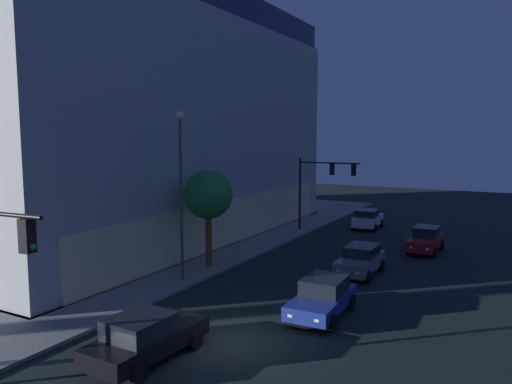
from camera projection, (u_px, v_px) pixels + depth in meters
name	position (u px, v px, depth m)	size (l,w,h in m)	color
ground_plane	(233.00, 342.00, 18.88)	(120.00, 120.00, 0.00)	black
modern_building	(117.00, 121.00, 39.38)	(33.28, 21.79, 18.38)	#4C4C51
traffic_light_far_corner	(322.00, 179.00, 39.48)	(0.32, 5.14, 5.95)	black
street_lamp_sidewalk	(181.00, 177.00, 25.82)	(0.44, 0.44, 9.06)	#474747
sidewalk_tree	(208.00, 195.00, 28.83)	(2.91, 2.91, 5.78)	brown
car_black	(145.00, 337.00, 17.35)	(4.81, 2.37, 1.68)	black
car_blue	(323.00, 297.00, 21.66)	(4.54, 2.25, 1.65)	navy
car_grey	(361.00, 260.00, 28.02)	(4.35, 2.06, 1.65)	slate
car_red	(426.00, 240.00, 33.40)	(4.22, 2.01, 1.72)	maroon
car_white	(368.00, 219.00, 41.78)	(4.21, 2.19, 1.66)	silver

